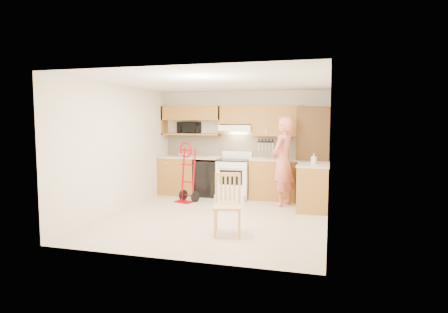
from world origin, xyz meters
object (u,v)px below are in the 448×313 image
at_px(person, 283,162).
at_px(hand_truck, 186,175).
at_px(range, 234,176).
at_px(microwave, 189,128).
at_px(dining_chair, 228,204).

height_order(person, hand_truck, person).
distance_m(range, hand_truck, 1.13).
distance_m(microwave, range, 1.65).
distance_m(microwave, dining_chair, 3.73).
bearing_deg(microwave, hand_truck, -66.55).
bearing_deg(person, range, -91.14).
bearing_deg(dining_chair, microwave, 106.71).
height_order(person, dining_chair, person).
height_order(microwave, hand_truck, microwave).
relative_size(microwave, person, 0.27).
xyz_separation_m(microwave, person, (2.38, -0.74, -0.69)).
bearing_deg(hand_truck, microwave, 125.81).
distance_m(microwave, hand_truck, 1.43).
distance_m(range, dining_chair, 2.82).
xyz_separation_m(person, dining_chair, (-0.59, -2.32, -0.46)).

